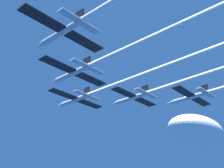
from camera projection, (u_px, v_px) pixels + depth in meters
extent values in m
cylinder|color=#B2BAC6|center=(75.00, 100.00, 71.83)|extent=(1.05, 9.54, 1.05)
cone|color=#B2BAC6|center=(60.00, 105.00, 75.34)|extent=(1.03, 2.10, 1.03)
ellipsoid|color=black|center=(70.00, 100.00, 73.29)|extent=(0.73, 1.91, 0.52)
cube|color=black|center=(63.00, 94.00, 68.74)|extent=(7.25, 2.10, 0.23)
cube|color=black|center=(89.00, 104.00, 74.35)|extent=(7.25, 2.10, 0.23)
cube|color=black|center=(87.00, 91.00, 70.07)|extent=(0.27, 1.72, 1.53)
cube|color=#B2BAC6|center=(80.00, 93.00, 67.95)|extent=(3.26, 1.26, 0.23)
cube|color=#B2BAC6|center=(94.00, 98.00, 70.87)|extent=(3.26, 1.26, 0.23)
cylinder|color=white|center=(153.00, 71.00, 58.30)|extent=(0.94, 35.26, 0.94)
cylinder|color=#B2BAC6|center=(73.00, 73.00, 58.44)|extent=(1.05, 9.54, 1.05)
cone|color=#B2BAC6|center=(54.00, 82.00, 61.96)|extent=(1.03, 2.10, 1.03)
ellipsoid|color=black|center=(66.00, 74.00, 59.90)|extent=(0.73, 1.91, 0.52)
cube|color=black|center=(58.00, 65.00, 55.35)|extent=(7.25, 2.10, 0.23)
cube|color=black|center=(90.00, 79.00, 60.96)|extent=(7.25, 2.10, 0.23)
cube|color=black|center=(87.00, 61.00, 56.68)|extent=(0.27, 1.72, 1.53)
cube|color=#B2BAC6|center=(79.00, 62.00, 54.57)|extent=(3.26, 1.26, 0.23)
cube|color=#B2BAC6|center=(96.00, 71.00, 57.48)|extent=(3.26, 1.26, 0.23)
cylinder|color=white|center=(181.00, 24.00, 44.11)|extent=(0.94, 37.92, 0.94)
cylinder|color=#B2BAC6|center=(133.00, 98.00, 73.20)|extent=(1.05, 9.54, 1.05)
cone|color=#B2BAC6|center=(115.00, 103.00, 76.71)|extent=(1.03, 2.10, 1.03)
ellipsoid|color=black|center=(126.00, 98.00, 74.66)|extent=(0.73, 1.91, 0.52)
cube|color=black|center=(123.00, 92.00, 70.11)|extent=(7.25, 2.10, 0.23)
cube|color=black|center=(144.00, 102.00, 75.72)|extent=(7.25, 2.10, 0.23)
cube|color=black|center=(145.00, 89.00, 71.44)|extent=(0.27, 1.72, 1.53)
cube|color=#B2BAC6|center=(141.00, 91.00, 69.32)|extent=(3.26, 1.26, 0.23)
cube|color=#B2BAC6|center=(151.00, 96.00, 72.24)|extent=(3.26, 1.26, 0.23)
cylinder|color=#B2BAC6|center=(62.00, 32.00, 46.93)|extent=(1.05, 9.54, 1.05)
cone|color=#B2BAC6|center=(40.00, 45.00, 50.44)|extent=(1.03, 2.10, 1.03)
ellipsoid|color=black|center=(54.00, 35.00, 48.38)|extent=(0.73, 1.91, 0.52)
cube|color=black|center=(43.00, 19.00, 43.83)|extent=(7.25, 2.10, 0.23)
cube|color=black|center=(84.00, 42.00, 49.44)|extent=(7.25, 2.10, 0.23)
cube|color=black|center=(79.00, 15.00, 45.16)|extent=(0.27, 1.72, 1.53)
cube|color=#B2BAC6|center=(69.00, 15.00, 43.05)|extent=(3.26, 1.26, 0.23)
cube|color=#B2BAC6|center=(90.00, 28.00, 45.97)|extent=(3.26, 1.26, 0.23)
cylinder|color=#B2BAC6|center=(191.00, 97.00, 72.64)|extent=(1.05, 9.54, 1.05)
cone|color=#B2BAC6|center=(170.00, 103.00, 76.15)|extent=(1.03, 2.10, 1.03)
ellipsoid|color=black|center=(183.00, 98.00, 74.09)|extent=(0.73, 1.91, 0.52)
cube|color=black|center=(184.00, 92.00, 69.54)|extent=(7.25, 2.10, 0.23)
cube|color=black|center=(200.00, 101.00, 75.16)|extent=(7.25, 2.10, 0.23)
cube|color=black|center=(204.00, 88.00, 70.88)|extent=(0.27, 1.72, 1.53)
cube|color=#B2BAC6|center=(202.00, 90.00, 68.76)|extent=(3.26, 1.26, 0.23)
cube|color=#B2BAC6|center=(210.00, 95.00, 71.68)|extent=(3.26, 1.26, 0.23)
ellipsoid|color=white|center=(197.00, 131.00, 94.60)|extent=(25.60, 14.08, 8.96)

